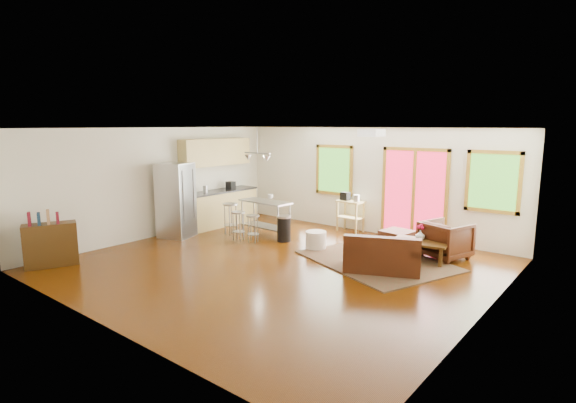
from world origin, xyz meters
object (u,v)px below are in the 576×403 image
Objects in this scene: armchair at (446,238)px; coffee_table at (420,244)px; rug at (376,261)px; kitchen_cart at (350,205)px; ottoman at (397,240)px; island at (265,212)px; loveseat at (382,257)px; refrigerator at (176,200)px.

coffee_table is at bearing 76.89° from armchair.
kitchen_cart is (-1.73, 1.84, 0.67)m from rug.
island is (-3.06, -0.85, 0.38)m from ottoman.
kitchen_cart is at bearing 108.06° from loveseat.
ottoman is 0.45× the size of island.
refrigerator is at bearing 39.68° from armchair.
rug is at bearing 65.54° from armchair.
island reaches higher than rug.
rug is 2.43× the size of coffee_table.
loveseat is 1.55× the size of kitchen_cart.
loveseat is 1.08m from coffee_table.
coffee_table is 1.13× the size of kitchen_cart.
kitchen_cart is at bearing 1.87° from armchair.
island is at bearing 175.52° from rug.
ottoman is 5.21m from refrigerator.
island is (-3.51, 0.74, 0.30)m from loveseat.
armchair is 6.13m from refrigerator.
loveseat reaches higher than ottoman.
ottoman is at bearing 81.94° from loveseat.
rug is 4.94m from refrigerator.
ottoman is 1.87m from kitchen_cart.
armchair is (0.61, 1.55, 0.14)m from loveseat.
refrigerator is at bearing -162.15° from coffee_table.
rug is 1.78× the size of loveseat.
armchair reaches higher than rug.
island is (-3.81, -0.29, 0.22)m from coffee_table.
kitchen_cart is (2.98, 3.03, -0.21)m from refrigerator.
island is at bearing 24.93° from refrigerator.
kitchen_cart is at bearing 133.21° from rug.
armchair is 0.47× the size of refrigerator.
island is (-3.15, 0.25, 0.57)m from rug.
armchair is (0.31, 0.51, 0.06)m from coffee_table.
refrigerator is at bearing 163.97° from loveseat.
rug is 1.54× the size of refrigerator.
kitchen_cart is at bearing 48.45° from island.
armchair is 2.83m from kitchen_cart.
refrigerator reaches higher than coffee_table.
armchair is at bearing 58.76° from coffee_table.
armchair is (0.97, 1.06, 0.41)m from rug.
loveseat is 1.66m from ottoman.
kitchen_cart is (-1.65, 0.74, 0.48)m from ottoman.
kitchen_cart reaches higher than coffee_table.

